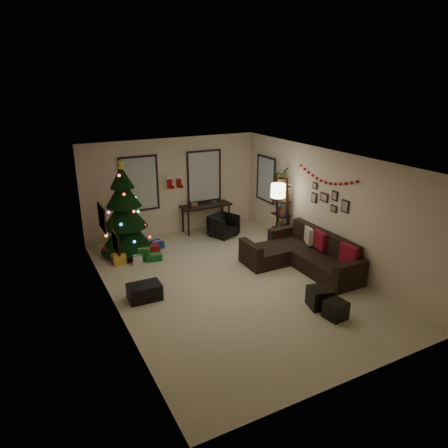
{
  "coord_description": "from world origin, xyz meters",
  "views": [
    {
      "loc": [
        -3.88,
        -7.03,
        4.21
      ],
      "look_at": [
        0.1,
        0.6,
        1.15
      ],
      "focal_mm": 33.05,
      "sensor_mm": 36.0,
      "label": 1
    }
  ],
  "objects_px": {
    "christmas_tree": "(125,216)",
    "desk": "(206,208)",
    "desk_chair": "(224,225)",
    "bookshelf": "(282,210)",
    "sofa": "(303,255)"
  },
  "relations": [
    {
      "from": "christmas_tree",
      "to": "desk",
      "type": "xyz_separation_m",
      "value": [
        2.48,
        0.6,
        -0.32
      ]
    },
    {
      "from": "desk_chair",
      "to": "bookshelf",
      "type": "relative_size",
      "value": 0.35
    },
    {
      "from": "sofa",
      "to": "desk",
      "type": "distance_m",
      "value": 3.41
    },
    {
      "from": "christmas_tree",
      "to": "sofa",
      "type": "height_order",
      "value": "christmas_tree"
    },
    {
      "from": "christmas_tree",
      "to": "bookshelf",
      "type": "relative_size",
      "value": 1.33
    },
    {
      "from": "sofa",
      "to": "desk",
      "type": "bearing_deg",
      "value": 106.7
    },
    {
      "from": "christmas_tree",
      "to": "desk_chair",
      "type": "distance_m",
      "value": 2.8
    },
    {
      "from": "desk_chair",
      "to": "bookshelf",
      "type": "height_order",
      "value": "bookshelf"
    },
    {
      "from": "sofa",
      "to": "bookshelf",
      "type": "relative_size",
      "value": 1.42
    },
    {
      "from": "christmas_tree",
      "to": "desk_chair",
      "type": "relative_size",
      "value": 3.85
    },
    {
      "from": "desk",
      "to": "bookshelf",
      "type": "xyz_separation_m",
      "value": [
        1.42,
        -1.71,
        0.2
      ]
    },
    {
      "from": "sofa",
      "to": "bookshelf",
      "type": "height_order",
      "value": "bookshelf"
    },
    {
      "from": "christmas_tree",
      "to": "desk",
      "type": "relative_size",
      "value": 1.68
    },
    {
      "from": "sofa",
      "to": "desk_chair",
      "type": "xyz_separation_m",
      "value": [
        -0.74,
        2.6,
        0.04
      ]
    },
    {
      "from": "christmas_tree",
      "to": "sofa",
      "type": "relative_size",
      "value": 0.94
    }
  ]
}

